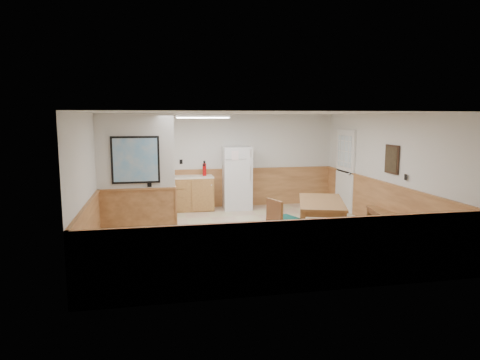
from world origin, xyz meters
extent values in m
plane|color=tan|center=(0.00, 0.00, 0.00)|extent=(6.00, 6.00, 0.00)
cube|color=silver|center=(0.00, 0.00, 2.50)|extent=(6.00, 6.00, 0.02)
cube|color=silver|center=(0.00, 3.00, 1.25)|extent=(6.00, 0.02, 2.50)
cube|color=silver|center=(3.00, 0.00, 1.25)|extent=(0.02, 6.00, 2.50)
cube|color=silver|center=(-3.00, 0.00, 1.25)|extent=(0.02, 6.00, 2.50)
cube|color=tan|center=(0.00, 2.98, 0.50)|extent=(6.00, 0.04, 1.00)
cube|color=tan|center=(2.98, 0.00, 0.50)|extent=(0.04, 6.00, 1.00)
cube|color=tan|center=(-2.98, 0.00, 0.50)|extent=(0.04, 6.00, 1.00)
cube|color=silver|center=(-2.25, 0.20, 1.75)|extent=(1.50, 0.15, 1.50)
cube|color=tan|center=(-2.25, 0.20, 0.50)|extent=(1.50, 0.17, 1.00)
cube|color=black|center=(-2.25, 0.10, 1.60)|extent=(0.92, 0.03, 0.92)
cube|color=silver|center=(-2.25, 0.09, 1.60)|extent=(0.84, 0.01, 0.84)
cube|color=#AB823C|center=(-1.10, 2.68, 0.43)|extent=(1.40, 0.60, 0.86)
cube|color=#AB823C|center=(-2.57, 2.68, 0.43)|extent=(0.06, 0.60, 0.86)
cube|color=#AB823C|center=(-1.83, 2.68, 0.43)|extent=(0.06, 0.60, 0.86)
cube|color=beige|center=(-1.50, 2.68, 0.88)|extent=(2.20, 0.60, 0.04)
cube|color=beige|center=(-1.50, 2.98, 0.95)|extent=(2.20, 0.02, 0.10)
cube|color=white|center=(2.97, 1.90, 1.02)|extent=(0.05, 1.02, 2.15)
cube|color=white|center=(2.96, 1.90, 1.02)|extent=(0.04, 0.90, 2.05)
cube|color=silver|center=(2.94, 1.90, 1.55)|extent=(0.02, 0.76, 0.80)
cube|color=white|center=(-2.10, 2.98, 1.55)|extent=(0.80, 0.03, 1.00)
cube|color=white|center=(-2.10, 2.96, 1.55)|extent=(0.70, 0.01, 0.90)
cube|color=#301E13|center=(2.97, -0.30, 1.55)|extent=(0.03, 0.50, 0.60)
cube|color=black|center=(2.95, -0.30, 1.55)|extent=(0.01, 0.42, 0.52)
cube|color=white|center=(-0.80, 1.30, 2.45)|extent=(1.20, 0.30, 0.08)
cube|color=white|center=(-0.80, 1.30, 2.40)|extent=(1.15, 0.25, 0.01)
cube|color=silver|center=(0.24, 2.63, 0.83)|extent=(0.77, 0.74, 1.66)
cube|color=silver|center=(0.53, 2.27, 1.51)|extent=(0.03, 0.02, 0.21)
cube|color=silver|center=(0.53, 2.27, 0.99)|extent=(0.03, 0.02, 0.39)
cube|color=olive|center=(1.39, -0.41, 0.72)|extent=(1.37, 1.91, 0.05)
cube|color=olive|center=(1.39, -0.41, 0.65)|extent=(1.24, 1.78, 0.10)
cube|color=olive|center=(0.78, -1.05, 0.35)|extent=(0.09, 0.09, 0.70)
cube|color=olive|center=(1.29, 0.47, 0.35)|extent=(0.09, 0.09, 0.70)
cube|color=olive|center=(1.49, -1.29, 0.35)|extent=(0.09, 0.09, 0.70)
cube|color=olive|center=(2.00, 0.23, 0.35)|extent=(0.09, 0.09, 0.70)
cube|color=olive|center=(2.80, -0.43, 0.42)|extent=(0.60, 1.55, 0.05)
cube|color=olive|center=(2.80, -1.13, 0.20)|extent=(0.32, 0.12, 0.40)
cube|color=olive|center=(2.80, 0.28, 0.20)|extent=(0.32, 0.12, 0.40)
cube|color=olive|center=(0.56, -0.54, 0.42)|extent=(0.63, 0.63, 0.06)
cube|color=#0D453C|center=(0.56, -0.54, 0.47)|extent=(0.58, 0.58, 0.03)
cube|color=olive|center=(0.35, -0.61, 0.65)|extent=(0.21, 0.49, 0.40)
cube|color=#0D453C|center=(0.14, -0.68, 0.65)|extent=(0.16, 0.42, 0.34)
cube|color=olive|center=(0.42, -0.82, 0.20)|extent=(0.05, 0.05, 0.39)
cube|color=olive|center=(0.28, -0.40, 0.20)|extent=(0.05, 0.05, 0.39)
cube|color=olive|center=(0.84, -0.68, 0.20)|extent=(0.05, 0.05, 0.39)
cube|color=olive|center=(0.70, -0.26, 0.20)|extent=(0.05, 0.05, 0.39)
cylinder|color=#A9090A|center=(-0.61, 2.70, 1.06)|extent=(0.13, 0.13, 0.32)
cylinder|color=black|center=(-0.61, 2.70, 1.26)|extent=(0.05, 0.05, 0.07)
cylinder|color=green|center=(-2.13, 2.66, 1.00)|extent=(0.08, 0.08, 0.20)
camera|label=1|loc=(-1.89, -8.38, 2.42)|focal=32.00mm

